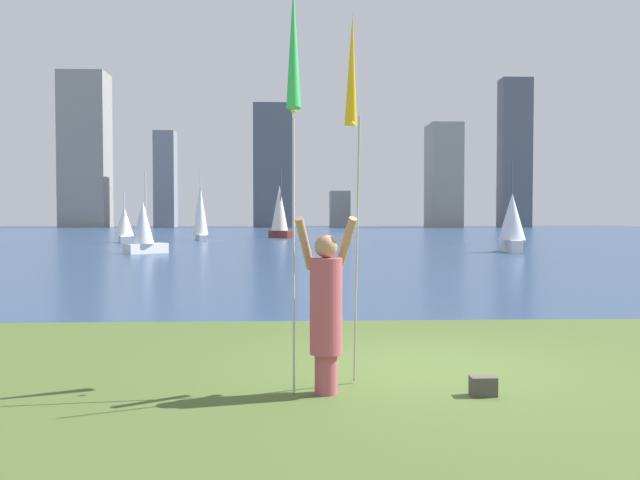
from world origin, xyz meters
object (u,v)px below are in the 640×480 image
object	(u,v)px
sailboat_0	(144,229)
sailboat_2	(512,222)
kite_flag_left	(293,55)
kite_flag_right	(352,78)
sailboat_6	(280,211)
sailboat_3	(124,224)
sailboat_1	(200,212)
person	(326,307)
bag	(483,386)

from	to	relation	value
sailboat_0	sailboat_2	xyz separation A→B (m)	(19.75, 0.29, 0.35)
kite_flag_left	kite_flag_right	distance (m)	1.29
sailboat_0	sailboat_6	xyz separation A→B (m)	(6.73, 24.62, 1.04)
sailboat_3	kite_flag_left	bearing A→B (deg)	-74.11
sailboat_1	sailboat_6	distance (m)	8.32
sailboat_2	sailboat_6	world-z (taller)	sailboat_6
sailboat_1	sailboat_6	xyz separation A→B (m)	(6.31, 5.43, 0.08)
kite_flag_right	sailboat_3	xyz separation A→B (m)	(-13.10, 42.37, -2.40)
sailboat_0	sailboat_1	size ratio (longest dim) A/B	0.76
sailboat_0	sailboat_1	bearing A→B (deg)	88.73
kite_flag_left	kite_flag_right	world-z (taller)	kite_flag_left
sailboat_0	sailboat_3	size ratio (longest dim) A/B	1.18
kite_flag_right	sailboat_0	bearing A→B (deg)	107.10
kite_flag_right	sailboat_3	size ratio (longest dim) A/B	1.21
sailboat_1	sailboat_6	size ratio (longest dim) A/B	0.95
person	sailboat_1	xyz separation A→B (m)	(-7.75, 47.81, 1.28)
person	sailboat_3	distance (m)	45.05
person	sailboat_6	xyz separation A→B (m)	(-1.45, 53.24, 1.36)
sailboat_3	person	bearing A→B (deg)	-73.58
sailboat_3	sailboat_0	bearing A→B (deg)	-72.68
kite_flag_left	sailboat_3	bearing A→B (deg)	105.89
kite_flag_left	sailboat_1	world-z (taller)	sailboat_1
sailboat_1	sailboat_2	distance (m)	27.04
kite_flag_left	sailboat_0	size ratio (longest dim) A/B	1.05
kite_flag_left	kite_flag_right	bearing A→B (deg)	55.64
sailboat_3	bag	bearing A→B (deg)	-71.53
person	bag	size ratio (longest dim) A/B	6.98
kite_flag_left	bag	size ratio (longest dim) A/B	15.82
sailboat_1	sailboat_0	bearing A→B (deg)	-91.27
kite_flag_right	sailboat_6	bearing A→B (deg)	91.98
kite_flag_right	kite_flag_left	bearing A→B (deg)	-124.36
sailboat_3	sailboat_1	bearing A→B (deg)	42.71
sailboat_3	sailboat_6	size ratio (longest dim) A/B	0.61
bag	sailboat_1	bearing A→B (deg)	101.22
kite_flag_left	sailboat_0	xyz separation A→B (m)	(-7.82, 28.84, -2.46)
sailboat_1	sailboat_3	bearing A→B (deg)	-137.29
sailboat_0	sailboat_2	world-z (taller)	sailboat_2
person	sailboat_1	distance (m)	48.45
sailboat_2	sailboat_3	size ratio (longest dim) A/B	1.32
sailboat_6	sailboat_1	bearing A→B (deg)	-139.27
sailboat_0	sailboat_1	distance (m)	19.22
sailboat_6	sailboat_2	bearing A→B (deg)	-61.86
kite_flag_right	sailboat_2	bearing A→B (deg)	68.24
sailboat_2	sailboat_3	bearing A→B (deg)	149.51
sailboat_6	person	bearing A→B (deg)	-88.44
kite_flag_left	sailboat_1	xyz separation A→B (m)	(-7.39, 48.03, -1.49)
person	sailboat_0	bearing A→B (deg)	111.16
sailboat_2	sailboat_6	xyz separation A→B (m)	(-13.01, 24.33, 0.69)
kite_flag_right	sailboat_1	bearing A→B (deg)	99.81
sailboat_2	kite_flag_right	bearing A→B (deg)	-111.76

